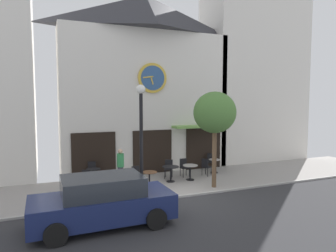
{
  "coord_description": "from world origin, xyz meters",
  "views": [
    {
      "loc": [
        -4.94,
        -10.83,
        3.85
      ],
      "look_at": [
        0.38,
        2.22,
        2.69
      ],
      "focal_mm": 32.66,
      "sensor_mm": 36.0,
      "label": 1
    }
  ],
  "objects_px": {
    "street_lamp": "(141,141)",
    "cafe_chair_facing_street": "(87,178)",
    "pedestrian_green": "(120,166)",
    "cafe_chair_facing_wall": "(211,160)",
    "street_tree": "(215,113)",
    "cafe_chair_curbside": "(184,166)",
    "cafe_table_leftmost": "(171,170)",
    "cafe_table_near_door": "(214,164)",
    "cafe_table_near_curb": "(93,174)",
    "cafe_table_center": "(190,169)",
    "cafe_chair_left_end": "(92,169)",
    "cafe_table_rightmost": "(149,177)",
    "cafe_chair_outer": "(137,175)",
    "cafe_chair_mid_row": "(169,167)",
    "parked_car_navy": "(103,201)",
    "cafe_chair_right_end": "(206,166)"
  },
  "relations": [
    {
      "from": "street_tree",
      "to": "cafe_chair_mid_row",
      "type": "bearing_deg",
      "value": 118.14
    },
    {
      "from": "cafe_chair_left_end",
      "to": "cafe_table_rightmost",
      "type": "bearing_deg",
      "value": -50.07
    },
    {
      "from": "cafe_table_near_curb",
      "to": "cafe_chair_outer",
      "type": "xyz_separation_m",
      "value": [
        1.79,
        -0.95,
        0.02
      ]
    },
    {
      "from": "cafe_chair_facing_wall",
      "to": "cafe_chair_facing_street",
      "type": "bearing_deg",
      "value": -168.24
    },
    {
      "from": "cafe_table_rightmost",
      "to": "pedestrian_green",
      "type": "relative_size",
      "value": 0.46
    },
    {
      "from": "cafe_chair_facing_wall",
      "to": "cafe_chair_outer",
      "type": "distance_m",
      "value": 5.09
    },
    {
      "from": "cafe_chair_curbside",
      "to": "cafe_chair_outer",
      "type": "height_order",
      "value": "same"
    },
    {
      "from": "cafe_chair_curbside",
      "to": "street_lamp",
      "type": "bearing_deg",
      "value": -140.98
    },
    {
      "from": "street_tree",
      "to": "cafe_chair_curbside",
      "type": "relative_size",
      "value": 4.74
    },
    {
      "from": "cafe_table_leftmost",
      "to": "cafe_table_near_door",
      "type": "height_order",
      "value": "cafe_table_leftmost"
    },
    {
      "from": "cafe_chair_mid_row",
      "to": "cafe_table_leftmost",
      "type": "bearing_deg",
      "value": -105.29
    },
    {
      "from": "cafe_table_near_curb",
      "to": "cafe_table_center",
      "type": "xyz_separation_m",
      "value": [
        4.51,
        -0.91,
        0.02
      ]
    },
    {
      "from": "cafe_table_center",
      "to": "cafe_chair_mid_row",
      "type": "xyz_separation_m",
      "value": [
        -0.8,
        0.82,
        -0.0
      ]
    },
    {
      "from": "street_lamp",
      "to": "cafe_chair_facing_street",
      "type": "distance_m",
      "value": 3.16
    },
    {
      "from": "street_lamp",
      "to": "cafe_chair_curbside",
      "type": "distance_m",
      "value": 4.28
    },
    {
      "from": "cafe_table_near_door",
      "to": "cafe_chair_mid_row",
      "type": "distance_m",
      "value": 2.65
    },
    {
      "from": "cafe_chair_curbside",
      "to": "parked_car_navy",
      "type": "xyz_separation_m",
      "value": [
        -4.97,
        -4.68,
        0.23
      ]
    },
    {
      "from": "cafe_table_rightmost",
      "to": "cafe_chair_facing_street",
      "type": "distance_m",
      "value": 2.69
    },
    {
      "from": "cafe_table_near_curb",
      "to": "cafe_table_center",
      "type": "relative_size",
      "value": 1.01
    },
    {
      "from": "pedestrian_green",
      "to": "cafe_chair_facing_wall",
      "type": "bearing_deg",
      "value": 12.58
    },
    {
      "from": "cafe_table_near_curb",
      "to": "cafe_table_center",
      "type": "bearing_deg",
      "value": -11.46
    },
    {
      "from": "cafe_chair_left_end",
      "to": "cafe_chair_curbside",
      "type": "distance_m",
      "value": 4.6
    },
    {
      "from": "cafe_chair_facing_wall",
      "to": "cafe_chair_left_end",
      "type": "xyz_separation_m",
      "value": [
        -6.54,
        0.15,
        0.0
      ]
    },
    {
      "from": "cafe_chair_outer",
      "to": "parked_car_navy",
      "type": "relative_size",
      "value": 0.21
    },
    {
      "from": "street_tree",
      "to": "cafe_chair_outer",
      "type": "bearing_deg",
      "value": 155.26
    },
    {
      "from": "street_lamp",
      "to": "cafe_chair_outer",
      "type": "height_order",
      "value": "street_lamp"
    },
    {
      "from": "cafe_table_leftmost",
      "to": "cafe_chair_mid_row",
      "type": "relative_size",
      "value": 0.88
    },
    {
      "from": "cafe_chair_outer",
      "to": "cafe_chair_right_end",
      "type": "bearing_deg",
      "value": 7.38
    },
    {
      "from": "cafe_table_leftmost",
      "to": "cafe_table_near_door",
      "type": "distance_m",
      "value": 2.96
    },
    {
      "from": "street_tree",
      "to": "cafe_chair_facing_street",
      "type": "bearing_deg",
      "value": 162.54
    },
    {
      "from": "street_lamp",
      "to": "cafe_chair_curbside",
      "type": "xyz_separation_m",
      "value": [
        3.03,
        2.46,
        -1.75
      ]
    },
    {
      "from": "cafe_table_leftmost",
      "to": "cafe_table_near_curb",
      "type": "bearing_deg",
      "value": 166.42
    },
    {
      "from": "cafe_table_center",
      "to": "pedestrian_green",
      "type": "distance_m",
      "value": 3.4
    },
    {
      "from": "cafe_table_rightmost",
      "to": "cafe_chair_facing_street",
      "type": "relative_size",
      "value": 0.86
    },
    {
      "from": "cafe_table_near_door",
      "to": "cafe_chair_curbside",
      "type": "distance_m",
      "value": 1.81
    },
    {
      "from": "cafe_chair_facing_street",
      "to": "cafe_chair_right_end",
      "type": "height_order",
      "value": "same"
    },
    {
      "from": "parked_car_navy",
      "to": "cafe_table_leftmost",
      "type": "bearing_deg",
      "value": 45.17
    },
    {
      "from": "cafe_chair_facing_wall",
      "to": "cafe_chair_curbside",
      "type": "bearing_deg",
      "value": -158.03
    },
    {
      "from": "street_lamp",
      "to": "cafe_chair_right_end",
      "type": "xyz_separation_m",
      "value": [
        4.11,
        2.12,
        -1.75
      ]
    },
    {
      "from": "cafe_table_leftmost",
      "to": "pedestrian_green",
      "type": "xyz_separation_m",
      "value": [
        -2.35,
        0.34,
        0.31
      ]
    },
    {
      "from": "cafe_chair_facing_street",
      "to": "parked_car_navy",
      "type": "bearing_deg",
      "value": -90.74
    },
    {
      "from": "cafe_table_rightmost",
      "to": "cafe_chair_mid_row",
      "type": "relative_size",
      "value": 0.86
    },
    {
      "from": "cafe_chair_outer",
      "to": "cafe_chair_mid_row",
      "type": "bearing_deg",
      "value": 24.14
    },
    {
      "from": "cafe_table_center",
      "to": "cafe_chair_right_end",
      "type": "bearing_deg",
      "value": 22.27
    },
    {
      "from": "cafe_table_near_curb",
      "to": "pedestrian_green",
      "type": "bearing_deg",
      "value": -23.54
    },
    {
      "from": "cafe_chair_mid_row",
      "to": "street_tree",
      "type": "bearing_deg",
      "value": -61.86
    },
    {
      "from": "street_lamp",
      "to": "cafe_table_rightmost",
      "type": "xyz_separation_m",
      "value": [
        0.64,
        0.91,
        -1.74
      ]
    },
    {
      "from": "parked_car_navy",
      "to": "cafe_table_center",
      "type": "bearing_deg",
      "value": 38.2
    },
    {
      "from": "street_tree",
      "to": "cafe_chair_mid_row",
      "type": "distance_m",
      "value": 3.83
    },
    {
      "from": "cafe_chair_facing_street",
      "to": "pedestrian_green",
      "type": "height_order",
      "value": "pedestrian_green"
    }
  ]
}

